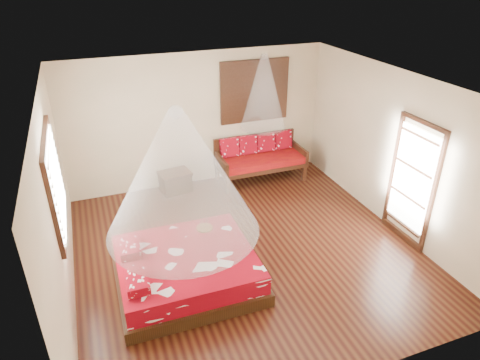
% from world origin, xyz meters
% --- Properties ---
extents(room, '(5.54, 5.54, 2.84)m').
position_xyz_m(room, '(0.00, 0.00, 1.40)').
color(room, black).
rests_on(room, ground).
extents(bed, '(2.09, 1.89, 0.64)m').
position_xyz_m(bed, '(-1.15, -0.44, 0.25)').
color(bed, black).
rests_on(bed, floor).
extents(daybed, '(1.91, 0.85, 0.97)m').
position_xyz_m(daybed, '(1.24, 2.39, 0.52)').
color(daybed, black).
rests_on(daybed, floor).
extents(storage_chest, '(0.70, 0.56, 0.44)m').
position_xyz_m(storage_chest, '(-0.64, 2.45, 0.22)').
color(storage_chest, black).
rests_on(storage_chest, floor).
extents(shutter_panel, '(1.52, 0.06, 1.32)m').
position_xyz_m(shutter_panel, '(1.24, 2.72, 1.90)').
color(shutter_panel, black).
rests_on(shutter_panel, wall_back).
extents(window_left, '(0.10, 1.74, 1.34)m').
position_xyz_m(window_left, '(-2.71, 0.20, 1.70)').
color(window_left, black).
rests_on(window_left, wall_left).
extents(glazed_door, '(0.08, 1.02, 2.16)m').
position_xyz_m(glazed_door, '(2.72, -0.60, 1.07)').
color(glazed_door, black).
rests_on(glazed_door, floor).
extents(wine_tray, '(0.26, 0.26, 0.21)m').
position_xyz_m(wine_tray, '(-0.67, 0.13, 0.56)').
color(wine_tray, brown).
rests_on(wine_tray, bed).
extents(mosquito_net_main, '(2.14, 2.14, 1.80)m').
position_xyz_m(mosquito_net_main, '(-1.13, -0.44, 1.85)').
color(mosquito_net_main, white).
rests_on(mosquito_net_main, ceiling).
extents(mosquito_net_daybed, '(0.94, 0.94, 1.50)m').
position_xyz_m(mosquito_net_daybed, '(1.24, 2.25, 2.00)').
color(mosquito_net_daybed, white).
rests_on(mosquito_net_daybed, ceiling).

